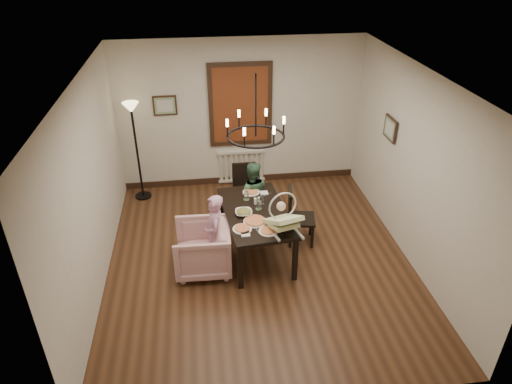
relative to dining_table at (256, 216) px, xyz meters
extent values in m
cube|color=#50301B|center=(0.03, -0.18, -0.67)|extent=(4.50, 5.00, 0.01)
cube|color=white|center=(0.03, -0.18, 2.13)|extent=(4.50, 5.00, 0.01)
cube|color=beige|center=(0.03, 2.32, 0.73)|extent=(4.50, 0.01, 2.80)
cube|color=beige|center=(-2.22, -0.18, 0.73)|extent=(0.01, 5.00, 2.80)
cube|color=beige|center=(2.28, -0.18, 0.73)|extent=(0.01, 5.00, 2.80)
cube|color=black|center=(0.00, 0.00, 0.06)|extent=(1.06, 1.69, 0.05)
cube|color=black|center=(-0.32, -0.78, -0.32)|extent=(0.07, 0.07, 0.70)
cube|color=black|center=(-0.46, 0.70, -0.32)|extent=(0.07, 0.07, 0.70)
cube|color=black|center=(0.46, -0.70, -0.32)|extent=(0.07, 0.07, 0.70)
cube|color=black|center=(0.32, 0.78, -0.32)|extent=(0.07, 0.07, 0.70)
imported|color=#DBA7AD|center=(-0.82, -0.30, -0.30)|extent=(0.84, 0.82, 0.74)
imported|color=#C48BAB|center=(-0.63, -0.26, -0.17)|extent=(0.25, 0.37, 1.00)
imported|color=#396145|center=(0.04, 0.77, -0.19)|extent=(0.51, 0.43, 0.96)
imported|color=white|center=(-0.19, -0.07, 0.12)|extent=(0.30, 0.30, 0.07)
cylinder|color=tan|center=(-0.05, -0.29, 0.11)|extent=(0.33, 0.33, 0.04)
cylinder|color=silver|center=(0.06, 0.04, 0.16)|extent=(0.07, 0.07, 0.14)
cube|color=brown|center=(0.03, 2.28, 0.93)|extent=(1.00, 0.03, 1.40)
cube|color=black|center=(-1.32, 2.29, 0.98)|extent=(0.42, 0.03, 0.36)
cube|color=black|center=(2.24, 0.72, 0.98)|extent=(0.03, 0.42, 0.36)
torus|color=black|center=(0.00, 0.00, 1.28)|extent=(0.80, 0.80, 0.04)
camera|label=1|loc=(-0.76, -5.65, 3.70)|focal=32.00mm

